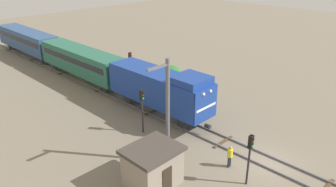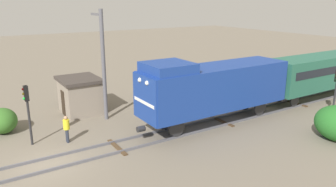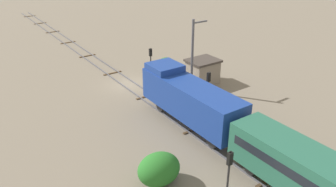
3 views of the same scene
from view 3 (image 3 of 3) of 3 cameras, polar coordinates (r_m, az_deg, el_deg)
ground_plane at (r=38.08m, az=-6.98°, el=1.62°), size 146.46×146.46×0.00m
railway_track at (r=38.06m, az=-6.99°, el=1.73°), size 2.40×97.64×0.16m
locomotive at (r=28.27m, az=3.64°, el=-0.76°), size 2.90×11.60×4.60m
passenger_car_leading at (r=21.31m, az=27.01°, el=-14.33°), size 2.84×14.00×3.66m
traffic_signal_near at (r=38.69m, az=-3.05°, el=6.25°), size 0.32×0.34×3.67m
traffic_signal_mid at (r=31.24m, az=7.01°, el=1.64°), size 0.32×0.34×3.91m
traffic_signal_far at (r=20.88m, az=10.58°, el=-12.45°), size 0.32×0.34×3.60m
worker_near_track at (r=37.31m, az=-2.47°, el=2.95°), size 0.38×0.38×1.70m
catenary_mast at (r=34.93m, az=4.33°, el=6.88°), size 1.94×0.28×7.87m
relay_hut at (r=38.13m, az=6.04°, el=3.97°), size 3.50×2.90×2.74m
bush_near at (r=22.67m, az=-1.60°, el=-13.02°), size 3.03×2.48×2.21m
bush_mid at (r=41.76m, az=-0.38°, el=5.19°), size 2.26×1.85×1.64m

